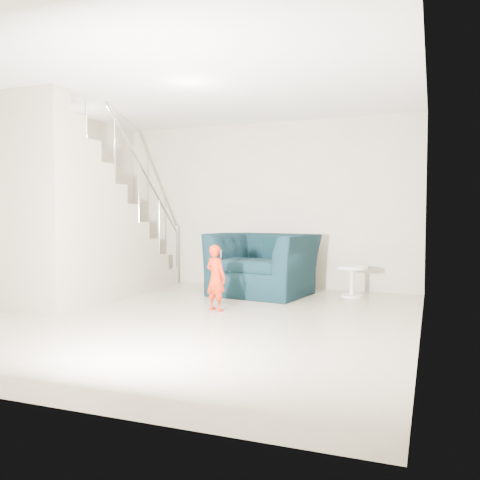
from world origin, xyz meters
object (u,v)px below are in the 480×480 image
Objects in this scene: side_table at (352,276)px; armchair at (263,264)px; toddler at (216,278)px; staircase at (79,232)px.

armchair is at bearing -169.29° from side_table.
toddler reaches higher than side_table.
armchair is at bearing 31.73° from staircase.
staircase is at bearing -139.13° from armchair.
staircase is at bearing -155.17° from side_table.
armchair is 0.39× the size of staircase.
staircase is (-3.51, -1.63, 0.64)m from side_table.
side_table is 0.13× the size of staircase.
staircase is at bearing 20.34° from toddler.
armchair is 1.70× the size of toddler.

